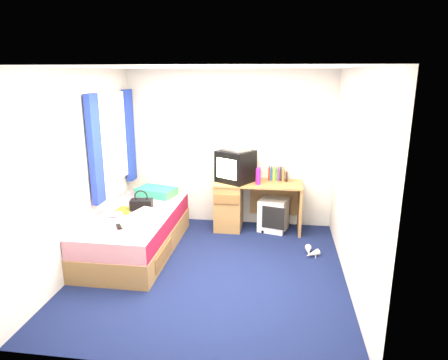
# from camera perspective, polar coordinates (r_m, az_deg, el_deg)

# --- Properties ---
(ground) EXTENTS (3.40, 3.40, 0.00)m
(ground) POSITION_cam_1_polar(r_m,az_deg,el_deg) (5.02, -1.86, -12.78)
(ground) COLOR #0C1438
(ground) RESTS_ON ground
(room_shell) EXTENTS (3.40, 3.40, 3.40)m
(room_shell) POSITION_cam_1_polar(r_m,az_deg,el_deg) (4.52, -2.01, 3.68)
(room_shell) COLOR white
(room_shell) RESTS_ON ground
(bed) EXTENTS (1.01, 2.00, 0.54)m
(bed) POSITION_cam_1_polar(r_m,az_deg,el_deg) (5.54, -12.48, -7.30)
(bed) COLOR #A27743
(bed) RESTS_ON ground
(pillow) EXTENTS (0.64, 0.49, 0.12)m
(pillow) POSITION_cam_1_polar(r_m,az_deg,el_deg) (6.12, -9.66, -1.68)
(pillow) COLOR teal
(pillow) RESTS_ON bed
(desk) EXTENTS (1.30, 0.55, 0.75)m
(desk) POSITION_cam_1_polar(r_m,az_deg,el_deg) (6.14, 2.33, -3.31)
(desk) COLOR #A27743
(desk) RESTS_ON ground
(storage_cube) EXTENTS (0.49, 0.49, 0.50)m
(storage_cube) POSITION_cam_1_polar(r_m,az_deg,el_deg) (6.17, 7.08, -4.89)
(storage_cube) COLOR silver
(storage_cube) RESTS_ON ground
(crt_tv) EXTENTS (0.63, 0.62, 0.47)m
(crt_tv) POSITION_cam_1_polar(r_m,az_deg,el_deg) (5.99, 1.65, 2.00)
(crt_tv) COLOR black
(crt_tv) RESTS_ON desk
(vcr) EXTENTS (0.47, 0.45, 0.07)m
(vcr) POSITION_cam_1_polar(r_m,az_deg,el_deg) (5.94, 1.70, 4.57)
(vcr) COLOR silver
(vcr) RESTS_ON crt_tv
(book_row) EXTENTS (0.24, 0.13, 0.20)m
(book_row) POSITION_cam_1_polar(r_m,az_deg,el_deg) (6.15, 7.45, 0.90)
(book_row) COLOR maroon
(book_row) RESTS_ON desk
(picture_frame) EXTENTS (0.03, 0.12, 0.14)m
(picture_frame) POSITION_cam_1_polar(r_m,az_deg,el_deg) (6.12, 8.94, 0.48)
(picture_frame) COLOR black
(picture_frame) RESTS_ON desk
(pink_water_bottle) EXTENTS (0.08, 0.08, 0.23)m
(pink_water_bottle) POSITION_cam_1_polar(r_m,az_deg,el_deg) (5.88, 4.90, 0.46)
(pink_water_bottle) COLOR #C61C84
(pink_water_bottle) RESTS_ON desk
(aerosol_can) EXTENTS (0.06, 0.06, 0.18)m
(aerosol_can) POSITION_cam_1_polar(r_m,az_deg,el_deg) (6.06, 3.73, 0.68)
(aerosol_can) COLOR silver
(aerosol_can) RESTS_ON desk
(handbag) EXTENTS (0.31, 0.21, 0.28)m
(handbag) POSITION_cam_1_polar(r_m,az_deg,el_deg) (5.53, -11.71, -3.39)
(handbag) COLOR black
(handbag) RESTS_ON bed
(towel) EXTENTS (0.34, 0.31, 0.10)m
(towel) POSITION_cam_1_polar(r_m,az_deg,el_deg) (5.24, -10.76, -4.79)
(towel) COLOR white
(towel) RESTS_ON bed
(magazine) EXTENTS (0.22, 0.29, 0.01)m
(magazine) POSITION_cam_1_polar(r_m,az_deg,el_deg) (5.57, -14.12, -4.21)
(magazine) COLOR yellow
(magazine) RESTS_ON bed
(water_bottle) EXTENTS (0.21, 0.14, 0.07)m
(water_bottle) POSITION_cam_1_polar(r_m,az_deg,el_deg) (5.35, -15.41, -4.80)
(water_bottle) COLOR white
(water_bottle) RESTS_ON bed
(colour_swatch_fan) EXTENTS (0.20, 0.20, 0.01)m
(colour_swatch_fan) POSITION_cam_1_polar(r_m,az_deg,el_deg) (5.01, -14.25, -6.46)
(colour_swatch_fan) COLOR orange
(colour_swatch_fan) RESTS_ON bed
(remote_control) EXTENTS (0.12, 0.16, 0.02)m
(remote_control) POSITION_cam_1_polar(r_m,az_deg,el_deg) (5.01, -14.80, -6.46)
(remote_control) COLOR black
(remote_control) RESTS_ON bed
(window_assembly) EXTENTS (0.11, 1.42, 1.40)m
(window_assembly) POSITION_cam_1_polar(r_m,az_deg,el_deg) (5.83, -15.61, 5.39)
(window_assembly) COLOR silver
(window_assembly) RESTS_ON room_shell
(white_heels) EXTENTS (0.22, 0.31, 0.09)m
(white_heels) POSITION_cam_1_polar(r_m,az_deg,el_deg) (5.50, 12.21, -10.07)
(white_heels) COLOR silver
(white_heels) RESTS_ON ground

